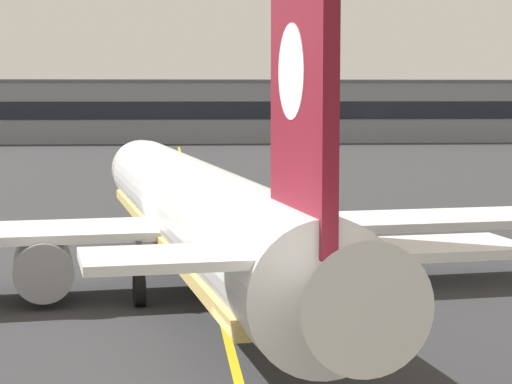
% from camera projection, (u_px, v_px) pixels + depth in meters
% --- Properties ---
extents(taxiway_centreline, '(3.90, 179.97, 0.01)m').
position_uv_depth(taxiway_centreline, '(202.00, 238.00, 54.92)').
color(taxiway_centreline, yellow).
rests_on(taxiway_centreline, ground).
extents(airliner_foreground, '(32.36, 41.41, 11.65)m').
position_uv_depth(airliner_foreground, '(197.00, 212.00, 39.50)').
color(airliner_foreground, white).
rests_on(airliner_foreground, ground).
extents(safety_cone_by_nose_gear, '(0.44, 0.44, 0.55)m').
position_uv_depth(safety_cone_by_nose_gear, '(191.00, 233.00, 54.99)').
color(safety_cone_by_nose_gear, orange).
rests_on(safety_cone_by_nose_gear, ground).
extents(terminal_building, '(169.46, 12.40, 10.09)m').
position_uv_depth(terminal_building, '(238.00, 111.00, 158.55)').
color(terminal_building, gray).
rests_on(terminal_building, ground).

